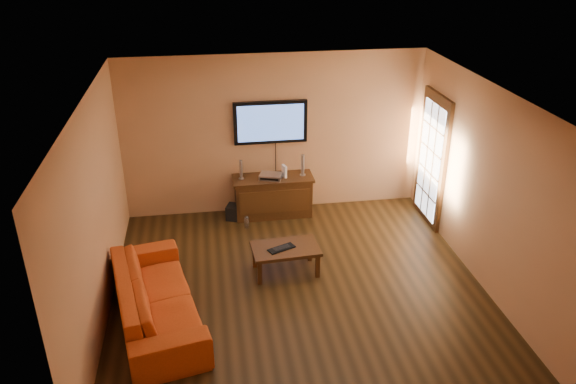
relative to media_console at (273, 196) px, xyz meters
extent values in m
plane|color=black|center=(0.06, -2.24, -0.35)|extent=(5.00, 5.00, 0.00)
plane|color=tan|center=(0.06, 0.26, 1.00)|extent=(5.00, 0.00, 5.00)
plane|color=tan|center=(-2.44, -2.24, 1.00)|extent=(0.00, 5.00, 5.00)
plane|color=tan|center=(2.56, -2.24, 1.00)|extent=(0.00, 5.00, 5.00)
plane|color=white|center=(0.06, -2.24, 2.35)|extent=(5.00, 5.00, 0.00)
cube|color=#361E0C|center=(2.52, -0.54, 0.70)|extent=(0.06, 1.02, 2.22)
cube|color=white|center=(2.49, -0.54, 0.70)|extent=(0.01, 0.79, 1.89)
cube|color=#361E0C|center=(0.00, 0.01, -0.02)|extent=(1.27, 0.48, 0.65)
cube|color=#341D09|center=(0.00, -0.24, 0.01)|extent=(1.17, 0.02, 0.39)
cube|color=#361E0C|center=(0.00, 0.01, 0.32)|extent=(1.34, 0.51, 0.04)
cube|color=black|center=(0.00, 0.22, 1.23)|extent=(1.21, 0.07, 0.71)
cube|color=#476AB8|center=(0.00, 0.18, 1.23)|extent=(1.09, 0.01, 0.61)
cube|color=#361E0C|center=(-0.05, -1.77, 0.03)|extent=(0.97, 0.62, 0.05)
cube|color=#361E0C|center=(-0.45, -2.02, -0.17)|extent=(0.06, 0.06, 0.35)
cube|color=#361E0C|center=(0.37, -1.97, -0.17)|extent=(0.06, 0.06, 0.35)
cube|color=#361E0C|center=(-0.48, -1.58, -0.17)|extent=(0.06, 0.06, 0.35)
cube|color=#361E0C|center=(0.34, -1.53, -0.17)|extent=(0.06, 0.06, 0.35)
imported|color=#C24515|center=(-1.80, -2.59, 0.10)|extent=(1.12, 2.37, 0.89)
cylinder|color=silver|center=(-0.52, 0.02, 0.35)|extent=(0.09, 0.09, 0.01)
cylinder|color=silver|center=(-0.52, 0.02, 0.51)|extent=(0.05, 0.05, 0.31)
cylinder|color=silver|center=(0.51, 0.01, 0.35)|extent=(0.10, 0.10, 0.02)
cylinder|color=silver|center=(0.51, 0.01, 0.53)|extent=(0.06, 0.06, 0.35)
cube|color=silver|center=(-0.04, -0.04, 0.38)|extent=(0.42, 0.36, 0.08)
cube|color=white|center=(0.19, 0.00, 0.45)|extent=(0.07, 0.15, 0.20)
cube|color=black|center=(-0.67, -0.06, -0.23)|extent=(0.32, 0.32, 0.25)
cylinder|color=white|center=(-0.49, -0.41, -0.25)|extent=(0.08, 0.08, 0.19)
sphere|color=white|center=(-0.49, -0.41, -0.15)|extent=(0.04, 0.04, 0.04)
cube|color=black|center=(-0.12, -1.81, 0.06)|extent=(0.41, 0.29, 0.02)
cube|color=black|center=(-0.12, -1.81, 0.07)|extent=(0.27, 0.19, 0.01)
camera|label=1|loc=(-1.06, -8.47, 4.16)|focal=35.00mm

